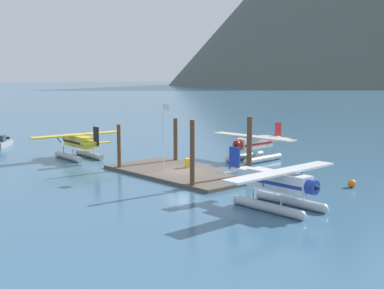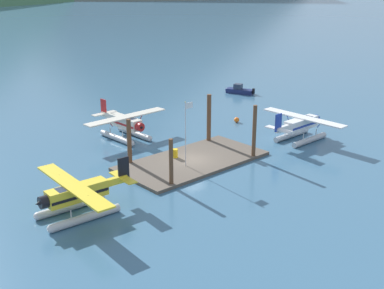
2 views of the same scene
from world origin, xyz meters
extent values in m
plane|color=#38607F|center=(0.00, 0.00, 0.00)|extent=(1200.00, 1200.00, 0.00)
cube|color=brown|center=(0.00, 0.00, 0.15)|extent=(14.89, 7.47, 0.30)
cylinder|color=brown|center=(-5.44, -3.21, 2.22)|extent=(0.37, 0.37, 4.44)
cylinder|color=brown|center=(5.27, -3.40, 2.80)|extent=(0.40, 0.40, 5.59)
cylinder|color=brown|center=(-5.04, 3.56, 2.34)|extent=(0.43, 0.43, 4.68)
cylinder|color=brown|center=(5.43, 3.27, 2.75)|extent=(0.48, 0.48, 5.50)
cylinder|color=silver|center=(-1.64, -0.81, 3.43)|extent=(0.08, 0.08, 6.26)
cube|color=white|center=(-1.19, -0.81, 6.21)|extent=(0.90, 0.03, 0.56)
sphere|color=gold|center=(-1.64, -0.81, 6.61)|extent=(0.10, 0.10, 0.10)
cylinder|color=gold|center=(-0.92, 1.60, 0.74)|extent=(0.58, 0.58, 0.88)
torus|color=gold|center=(-0.92, 1.60, 0.74)|extent=(0.62, 0.62, 0.04)
sphere|color=orange|center=(13.62, 6.62, 0.33)|extent=(0.67, 0.67, 0.67)
cylinder|color=#B7BABF|center=(0.76, 10.86, 0.32)|extent=(0.79, 5.62, 0.64)
sphere|color=#B7BABF|center=(0.84, 8.06, 0.32)|extent=(0.64, 0.64, 0.64)
cylinder|color=#B7BABF|center=(-1.74, 10.79, 0.32)|extent=(0.79, 5.62, 0.64)
sphere|color=#B7BABF|center=(-1.66, 7.99, 0.32)|extent=(0.64, 0.64, 0.64)
cylinder|color=#B7BABF|center=(0.80, 9.66, 0.99)|extent=(0.10, 0.10, 0.70)
cylinder|color=#B7BABF|center=(0.73, 12.06, 0.99)|extent=(0.10, 0.10, 0.70)
cylinder|color=#B7BABF|center=(-1.70, 9.59, 0.99)|extent=(0.10, 0.10, 0.70)
cylinder|color=#B7BABF|center=(-1.77, 11.99, 0.99)|extent=(0.10, 0.10, 0.70)
cube|color=silver|center=(-0.49, 10.83, 1.94)|extent=(1.37, 4.83, 1.20)
cube|color=#B21E1E|center=(-0.49, 10.83, 1.84)|extent=(1.39, 4.74, 0.24)
cube|color=#283347|center=(-0.46, 9.75, 2.27)|extent=(1.08, 1.13, 0.56)
cube|color=silver|center=(-0.48, 10.53, 2.61)|extent=(10.43, 1.68, 0.14)
cylinder|color=#B21E1E|center=(1.72, 10.59, 2.27)|extent=(0.62, 0.10, 0.84)
cylinder|color=#B21E1E|center=(-2.68, 10.47, 2.27)|extent=(0.62, 0.10, 0.84)
cylinder|color=#B21E1E|center=(-0.41, 8.13, 1.94)|extent=(0.98, 0.63, 0.96)
cone|color=black|center=(-0.40, 7.68, 1.94)|extent=(0.37, 0.36, 0.36)
cube|color=silver|center=(-0.58, 14.08, 2.04)|extent=(0.50, 2.21, 0.56)
cube|color=#B21E1E|center=(-0.60, 14.97, 2.89)|extent=(0.15, 1.00, 1.90)
cube|color=silver|center=(-0.60, 14.87, 2.14)|extent=(3.22, 0.89, 0.10)
cylinder|color=#B7BABF|center=(13.70, -1.81, 0.32)|extent=(5.60, 0.64, 0.64)
sphere|color=#B7BABF|center=(16.50, -1.81, 0.32)|extent=(0.64, 0.64, 0.64)
cylinder|color=#B7BABF|center=(13.70, -4.31, 0.32)|extent=(5.60, 0.64, 0.64)
sphere|color=#B7BABF|center=(16.50, -4.31, 0.32)|extent=(0.64, 0.64, 0.64)
cylinder|color=#B7BABF|center=(14.90, -1.81, 0.99)|extent=(0.10, 0.10, 0.70)
cylinder|color=#B7BABF|center=(12.50, -1.80, 0.99)|extent=(0.10, 0.10, 0.70)
cylinder|color=#B7BABF|center=(14.90, -4.31, 0.99)|extent=(0.10, 0.10, 0.70)
cylinder|color=#B7BABF|center=(12.50, -4.30, 0.99)|extent=(0.10, 0.10, 0.70)
cube|color=white|center=(13.70, -3.06, 1.94)|extent=(4.80, 1.24, 1.20)
cube|color=#1E389E|center=(13.70, -3.06, 1.84)|extent=(4.70, 1.26, 0.24)
cube|color=#283347|center=(14.78, -3.06, 2.27)|extent=(1.10, 1.05, 0.56)
cube|color=white|center=(14.00, -3.06, 2.61)|extent=(1.40, 10.40, 0.14)
cylinder|color=#1E389E|center=(14.01, -0.86, 2.27)|extent=(0.08, 0.62, 0.84)
cylinder|color=#1E389E|center=(14.00, -5.26, 2.27)|extent=(0.08, 0.62, 0.84)
cylinder|color=#1E389E|center=(16.40, -3.06, 1.94)|extent=(0.60, 0.96, 0.96)
cone|color=black|center=(16.85, -3.06, 1.94)|extent=(0.35, 0.36, 0.36)
cube|color=white|center=(10.45, -3.05, 2.04)|extent=(2.20, 0.44, 0.56)
cube|color=#1E389E|center=(9.55, -3.05, 2.89)|extent=(1.00, 0.12, 1.90)
cube|color=white|center=(9.65, -3.05, 2.14)|extent=(0.80, 3.20, 0.10)
cylinder|color=#B7BABF|center=(-14.38, -3.84, 0.32)|extent=(5.63, 1.00, 0.64)
sphere|color=#B7BABF|center=(-17.18, -3.66, 0.32)|extent=(0.64, 0.64, 0.64)
cylinder|color=#B7BABF|center=(-14.22, -1.34, 0.32)|extent=(5.63, 1.00, 0.64)
sphere|color=#B7BABF|center=(-17.01, -1.16, 0.32)|extent=(0.64, 0.64, 0.64)
cylinder|color=#B7BABF|center=(-15.58, -3.76, 0.99)|extent=(0.10, 0.10, 0.70)
cylinder|color=#B7BABF|center=(-13.19, -3.92, 0.99)|extent=(0.10, 0.10, 0.70)
cylinder|color=#B7BABF|center=(-15.42, -1.27, 0.99)|extent=(0.10, 0.10, 0.70)
cylinder|color=#B7BABF|center=(-13.02, -1.42, 0.99)|extent=(0.10, 0.10, 0.70)
cube|color=yellow|center=(-14.30, -2.59, 1.94)|extent=(4.87, 1.55, 1.20)
cube|color=black|center=(-14.30, -2.59, 1.84)|extent=(4.78, 1.56, 0.24)
cube|color=#283347|center=(-15.38, -2.52, 2.27)|extent=(1.17, 1.12, 0.56)
cube|color=yellow|center=(-14.60, -2.57, 2.61)|extent=(2.08, 10.47, 0.14)
cylinder|color=black|center=(-14.74, -4.77, 2.27)|extent=(0.12, 0.63, 0.84)
cylinder|color=black|center=(-14.46, -0.38, 2.27)|extent=(0.12, 0.63, 0.84)
cylinder|color=black|center=(-17.00, -2.42, 1.94)|extent=(0.66, 1.00, 0.96)
cone|color=black|center=(-17.44, -2.39, 1.94)|extent=(0.37, 0.38, 0.36)
cube|color=yellow|center=(-11.06, -2.80, 2.04)|extent=(2.22, 0.58, 0.56)
cube|color=black|center=(-10.16, -2.86, 2.89)|extent=(1.01, 0.18, 1.90)
cube|color=yellow|center=(-10.26, -2.86, 2.14)|extent=(1.01, 3.25, 0.10)
cube|color=navy|center=(25.93, 17.35, 0.35)|extent=(2.94, 4.46, 0.70)
sphere|color=navy|center=(25.16, 19.30, 0.35)|extent=(0.70, 0.70, 0.70)
cube|color=#283347|center=(25.82, 17.63, 1.10)|extent=(1.46, 1.52, 0.80)
cube|color=black|center=(26.77, 15.23, 0.60)|extent=(0.45, 0.43, 0.80)
camera|label=1|loc=(34.76, -30.09, 9.06)|focal=47.11mm
camera|label=2|loc=(-31.08, -34.06, 17.72)|focal=46.28mm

